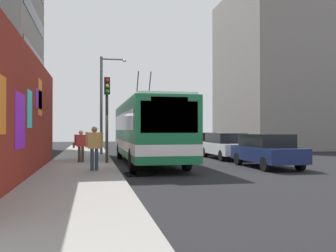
{
  "coord_description": "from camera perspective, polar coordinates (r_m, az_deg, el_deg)",
  "views": [
    {
      "loc": [
        -17.42,
        1.1,
        1.78
      ],
      "look_at": [
        2.47,
        -3.03,
        1.99
      ],
      "focal_mm": 39.6,
      "sensor_mm": 36.0,
      "label": 1
    }
  ],
  "objects": [
    {
      "name": "graffiti_wall",
      "position": [
        14.05,
        -20.93,
        1.68
      ],
      "size": [
        14.89,
        0.32,
        4.65
      ],
      "color": "maroon",
      "rests_on": "ground_plane"
    },
    {
      "name": "street_lamp",
      "position": [
        25.24,
        -9.78,
        4.25
      ],
      "size": [
        0.44,
        1.76,
        6.55
      ],
      "color": "#4C4C51",
      "rests_on": "sidewalk_slab"
    },
    {
      "name": "pedestrian_at_curb",
      "position": [
        15.19,
        -11.27,
        -2.78
      ],
      "size": [
        0.24,
        0.7,
        1.76
      ],
      "color": "#2D3F59",
      "rests_on": "sidewalk_slab"
    },
    {
      "name": "pedestrian_midblock",
      "position": [
        19.2,
        -13.28,
        -2.66
      ],
      "size": [
        0.22,
        0.73,
        1.61
      ],
      "color": "#3F3326",
      "rests_on": "sidewalk_slab"
    },
    {
      "name": "parked_car_black",
      "position": [
        33.4,
        2.33,
        -2.23
      ],
      "size": [
        4.34,
        1.75,
        1.58
      ],
      "color": "black",
      "rests_on": "ground_plane"
    },
    {
      "name": "parked_car_navy",
      "position": [
        18.09,
        14.93,
        -3.58
      ],
      "size": [
        4.51,
        1.86,
        1.58
      ],
      "color": "navy",
      "rests_on": "ground_plane"
    },
    {
      "name": "building_far_right",
      "position": [
        38.25,
        16.86,
        8.1
      ],
      "size": [
        11.8,
        9.95,
        15.11
      ],
      "color": "gray",
      "rests_on": "ground_plane"
    },
    {
      "name": "sidewalk_slab",
      "position": [
        17.51,
        -13.38,
        -6.17
      ],
      "size": [
        48.0,
        3.2,
        0.15
      ],
      "primitive_type": "cube",
      "color": "gray",
      "rests_on": "ground_plane"
    },
    {
      "name": "parked_car_white",
      "position": [
        23.03,
        8.9,
        -2.95
      ],
      "size": [
        4.81,
        1.93,
        1.58
      ],
      "color": "white",
      "rests_on": "ground_plane"
    },
    {
      "name": "ground_plane",
      "position": [
        17.55,
        -8.12,
        -6.42
      ],
      "size": [
        80.0,
        80.0,
        0.0
      ],
      "primitive_type": "plane",
      "color": "black"
    },
    {
      "name": "parked_car_red",
      "position": [
        28.01,
        5.1,
        -2.54
      ],
      "size": [
        4.53,
        1.79,
        1.58
      ],
      "color": "#B21E19",
      "rests_on": "ground_plane"
    },
    {
      "name": "traffic_light",
      "position": [
        18.47,
        -9.38,
        3.18
      ],
      "size": [
        0.49,
        0.28,
        4.23
      ],
      "color": "#2D382D",
      "rests_on": "sidewalk_slab"
    },
    {
      "name": "city_bus",
      "position": [
        19.53,
        -3.18,
        -0.5
      ],
      "size": [
        11.31,
        2.65,
        5.04
      ],
      "color": "#19723F",
      "rests_on": "ground_plane"
    },
    {
      "name": "curbside_puddle",
      "position": [
        14.98,
        -5.16,
        -7.42
      ],
      "size": [
        1.83,
        1.83,
        0.0
      ],
      "primitive_type": "cylinder",
      "color": "black",
      "rests_on": "ground_plane"
    }
  ]
}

